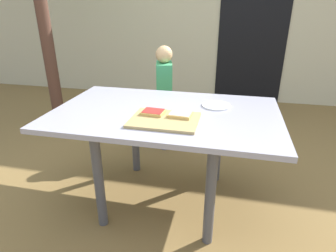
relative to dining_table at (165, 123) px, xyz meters
name	(u,v)px	position (x,y,z in m)	size (l,w,h in m)	color
ground_plane	(166,198)	(0.00, 0.00, -0.60)	(16.00, 16.00, 0.00)	brown
house_door	(253,29)	(0.61, 2.50, 0.40)	(0.90, 0.02, 2.00)	black
dining_table	(165,123)	(0.00, 0.00, 0.00)	(1.42, 0.89, 0.68)	#A09DAE
cutting_board	(165,120)	(0.04, -0.17, 0.09)	(0.39, 0.30, 0.02)	tan
pizza_slice_far_left	(153,112)	(-0.05, -0.10, 0.11)	(0.14, 0.12, 0.02)	#DDAF5A
pizza_slice_far_right	(180,114)	(0.12, -0.11, 0.11)	(0.14, 0.12, 0.02)	#DDAF5A
plate_white_right	(216,105)	(0.31, 0.16, 0.09)	(0.19, 0.19, 0.01)	white
child_left	(164,93)	(-0.21, 0.83, -0.06)	(0.19, 0.27, 0.97)	#3F4569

